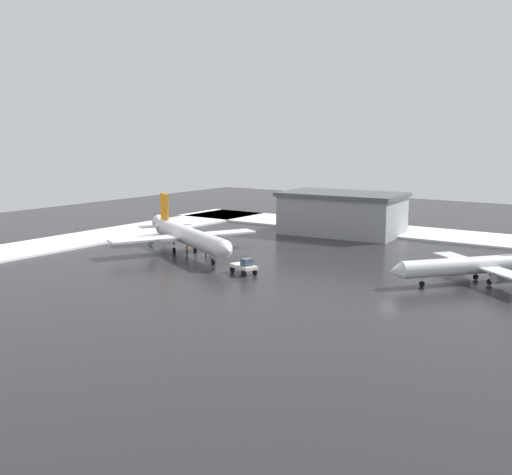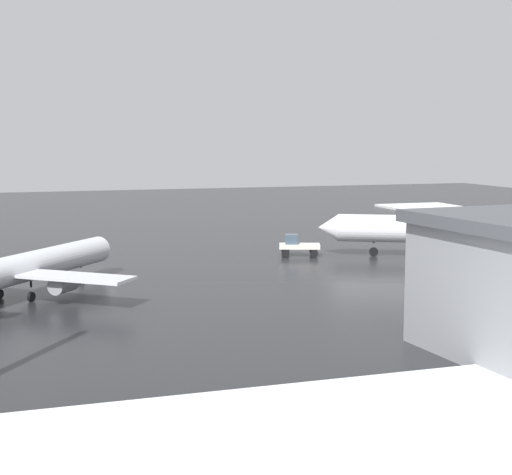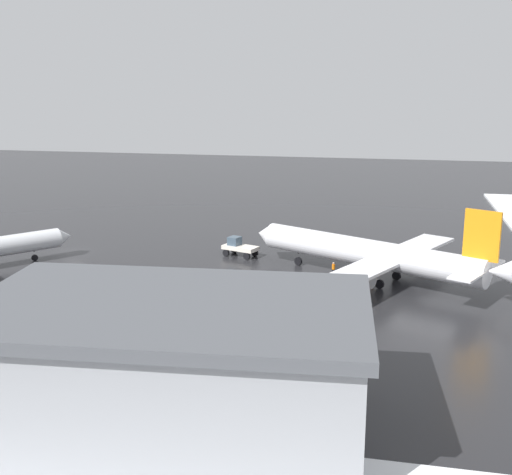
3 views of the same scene
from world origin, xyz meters
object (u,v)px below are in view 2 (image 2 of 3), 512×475
(airplane_distant_tail, at_px, (469,230))
(pushback_tug, at_px, (297,245))
(ground_crew_by_nose_gear, at_px, (428,251))
(airplane_parked_portside, at_px, (26,267))
(ground_crew_near_tug, at_px, (465,249))

(airplane_distant_tail, bearing_deg, pushback_tug, 3.96)
(airplane_distant_tail, relative_size, ground_crew_by_nose_gear, 17.74)
(airplane_parked_portside, height_order, ground_crew_by_nose_gear, airplane_parked_portside)
(ground_crew_by_nose_gear, height_order, ground_crew_near_tug, same)
(ground_crew_near_tug, bearing_deg, ground_crew_by_nose_gear, -170.62)
(airplane_distant_tail, distance_m, ground_crew_near_tug, 2.29)
(airplane_parked_portside, distance_m, ground_crew_by_nose_gear, 43.74)
(airplane_distant_tail, bearing_deg, airplane_parked_portside, 35.01)
(ground_crew_by_nose_gear, xyz_separation_m, ground_crew_near_tug, (4.59, -0.39, 0.00))
(pushback_tug, xyz_separation_m, ground_crew_by_nose_gear, (12.96, -6.57, -0.31))
(pushback_tug, bearing_deg, airplane_parked_portside, 45.07)
(airplane_distant_tail, xyz_separation_m, airplane_parked_portside, (-47.63, -6.71, -0.66))
(ground_crew_by_nose_gear, bearing_deg, airplane_parked_portside, -49.52)
(airplane_parked_portside, distance_m, ground_crew_near_tug, 48.21)
(airplane_parked_portside, relative_size, pushback_tug, 4.28)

